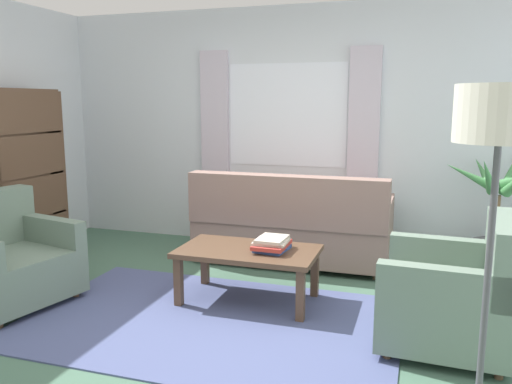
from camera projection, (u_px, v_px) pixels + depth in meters
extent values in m
plane|color=#476B56|center=(210.00, 322.00, 3.81)|extent=(6.24, 6.24, 0.00)
cube|color=silver|center=(288.00, 129.00, 5.71)|extent=(5.32, 0.12, 2.60)
cube|color=white|center=(287.00, 115.00, 5.62)|extent=(1.30, 0.01, 1.10)
cube|color=silver|center=(215.00, 115.00, 5.85)|extent=(0.32, 0.06, 1.40)
cube|color=silver|center=(364.00, 116.00, 5.34)|extent=(0.32, 0.06, 1.40)
cube|color=#4C5684|center=(210.00, 321.00, 3.81)|extent=(2.71, 1.77, 0.01)
cube|color=gray|center=(293.00, 237.00, 5.23)|extent=(1.90, 0.80, 0.38)
cube|color=gray|center=(286.00, 201.00, 4.85)|extent=(1.90, 0.20, 0.48)
cube|color=gray|center=(383.00, 213.00, 4.91)|extent=(0.16, 0.80, 0.24)
cube|color=gray|center=(213.00, 202.00, 5.44)|extent=(0.16, 0.80, 0.24)
cylinder|color=brown|center=(381.00, 257.00, 5.29)|extent=(0.06, 0.06, 0.06)
cylinder|color=brown|center=(225.00, 244.00, 5.80)|extent=(0.06, 0.06, 0.06)
cylinder|color=brown|center=(376.00, 276.00, 4.73)|extent=(0.06, 0.06, 0.06)
cylinder|color=brown|center=(204.00, 259.00, 5.24)|extent=(0.06, 0.06, 0.06)
cube|color=slate|center=(12.00, 275.00, 4.11)|extent=(0.96, 0.99, 0.36)
cube|color=slate|center=(48.00, 230.00, 4.37)|extent=(0.81, 0.29, 0.22)
cylinder|color=brown|center=(0.00, 324.00, 3.70)|extent=(0.05, 0.05, 0.06)
cylinder|color=brown|center=(76.00, 294.00, 4.28)|extent=(0.05, 0.05, 0.06)
cylinder|color=brown|center=(26.00, 281.00, 4.60)|extent=(0.05, 0.05, 0.06)
cube|color=slate|center=(444.00, 310.00, 3.42)|extent=(0.84, 0.88, 0.36)
cube|color=slate|center=(505.00, 256.00, 3.24)|extent=(0.22, 0.85, 0.46)
cube|color=slate|center=(448.00, 253.00, 3.70)|extent=(0.80, 0.16, 0.22)
cube|color=slate|center=(446.00, 286.00, 3.04)|extent=(0.80, 0.16, 0.22)
cylinder|color=brown|center=(398.00, 314.00, 3.88)|extent=(0.05, 0.05, 0.06)
cylinder|color=brown|center=(387.00, 355.00, 3.26)|extent=(0.05, 0.05, 0.06)
cylinder|color=brown|center=(491.00, 327.00, 3.66)|extent=(0.05, 0.05, 0.06)
cylinder|color=brown|center=(499.00, 374.00, 3.03)|extent=(0.05, 0.05, 0.06)
cube|color=brown|center=(248.00, 251.00, 4.13)|extent=(1.10, 0.64, 0.04)
cube|color=brown|center=(179.00, 282.00, 4.08)|extent=(0.06, 0.06, 0.40)
cube|color=brown|center=(300.00, 296.00, 3.78)|extent=(0.06, 0.06, 0.40)
cube|color=brown|center=(205.00, 263.00, 4.56)|extent=(0.06, 0.06, 0.40)
cube|color=brown|center=(315.00, 274.00, 4.27)|extent=(0.06, 0.06, 0.40)
cube|color=#335199|center=(272.00, 248.00, 4.09)|extent=(0.26, 0.30, 0.03)
cube|color=#B23833|center=(272.00, 245.00, 4.08)|extent=(0.25, 0.34, 0.03)
cube|color=beige|center=(271.00, 242.00, 4.07)|extent=(0.26, 0.26, 0.02)
cube|color=beige|center=(272.00, 239.00, 4.07)|extent=(0.22, 0.28, 0.02)
cylinder|color=#56565B|center=(492.00, 258.00, 4.83)|extent=(0.38, 0.38, 0.32)
cylinder|color=brown|center=(495.00, 218.00, 4.76)|extent=(0.07, 0.07, 0.44)
cone|color=#47894C|center=(511.00, 172.00, 4.87)|extent=(0.28, 0.47, 0.43)
cone|color=#47894C|center=(483.00, 173.00, 4.93)|extent=(0.25, 0.45, 0.36)
cone|color=#47894C|center=(470.00, 176.00, 4.76)|extent=(0.47, 0.11, 0.30)
cone|color=#47894C|center=(488.00, 176.00, 4.47)|extent=(0.26, 0.53, 0.43)
cube|color=brown|center=(53.00, 171.00, 5.62)|extent=(0.30, 0.04, 1.70)
cube|color=brown|center=(34.00, 178.00, 5.16)|extent=(0.02, 0.90, 1.70)
cube|color=brown|center=(29.00, 258.00, 5.34)|extent=(0.30, 0.86, 0.02)
cube|color=brown|center=(26.00, 217.00, 5.27)|extent=(0.30, 0.86, 0.02)
cube|color=brown|center=(23.00, 176.00, 5.20)|extent=(0.30, 0.86, 0.02)
cube|color=brown|center=(19.00, 133.00, 5.12)|extent=(0.30, 0.86, 0.02)
cube|color=brown|center=(16.00, 90.00, 5.05)|extent=(0.30, 0.86, 0.02)
cube|color=#335199|center=(46.00, 158.00, 5.50)|extent=(0.24, 0.08, 0.27)
cube|color=#7F478C|center=(39.00, 161.00, 5.41)|extent=(0.24, 0.09, 0.23)
cube|color=#387F4C|center=(34.00, 163.00, 5.33)|extent=(0.28, 0.07, 0.20)
cube|color=#2D2D33|center=(28.00, 159.00, 5.25)|extent=(0.24, 0.07, 0.30)
cube|color=#7F478C|center=(23.00, 162.00, 5.19)|extent=(0.25, 0.06, 0.26)
cylinder|color=#4C4C51|center=(486.00, 303.00, 2.27)|extent=(0.03, 0.03, 1.40)
cylinder|color=silver|center=(501.00, 114.00, 2.13)|extent=(0.37, 0.37, 0.24)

